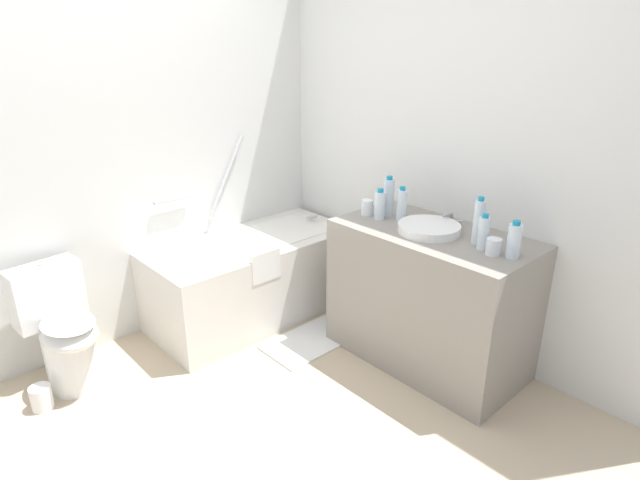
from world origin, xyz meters
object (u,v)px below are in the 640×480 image
at_px(bathtub, 253,275).
at_px(water_bottle_2, 479,222).
at_px(toilet, 63,331).
at_px(water_bottle_3, 380,205).
at_px(water_bottle_0, 514,241).
at_px(drinking_glass_0, 494,247).
at_px(drinking_glass_1, 367,207).
at_px(water_bottle_1, 484,233).
at_px(water_bottle_5, 389,197).
at_px(bath_mat, 310,341).
at_px(water_bottle_4, 402,205).
at_px(sink_basin, 429,228).
at_px(toilet_paper_roll, 41,398).
at_px(sink_faucet, 450,219).

height_order(bathtub, water_bottle_2, bathtub).
xyz_separation_m(toilet, water_bottle_3, (1.66, -0.87, 0.59)).
relative_size(water_bottle_0, drinking_glass_0, 2.28).
distance_m(water_bottle_0, drinking_glass_1, 0.96).
height_order(bathtub, water_bottle_1, bathtub).
bearing_deg(water_bottle_5, water_bottle_2, -91.06).
bearing_deg(bath_mat, water_bottle_0, -70.56).
bearing_deg(bathtub, bath_mat, -85.36).
bearing_deg(water_bottle_0, water_bottle_3, 92.54).
relative_size(water_bottle_2, water_bottle_4, 1.24).
xyz_separation_m(water_bottle_3, drinking_glass_0, (-0.00, -0.77, -0.04)).
bearing_deg(bath_mat, water_bottle_3, -35.54).
bearing_deg(water_bottle_5, bath_mat, 151.04).
bearing_deg(sink_basin, water_bottle_2, -79.38).
xyz_separation_m(drinking_glass_0, drinking_glass_1, (-0.00, 0.87, 0.00)).
bearing_deg(drinking_glass_1, toilet_paper_roll, 161.26).
bearing_deg(water_bottle_1, drinking_glass_1, 91.93).
height_order(sink_faucet, water_bottle_0, water_bottle_0).
bearing_deg(sink_faucet, water_bottle_3, 123.66).
height_order(toilet, water_bottle_4, water_bottle_4).
bearing_deg(water_bottle_3, water_bottle_1, -87.88).
bearing_deg(bath_mat, water_bottle_4, -39.62).
height_order(bathtub, water_bottle_5, bathtub).
height_order(sink_basin, bath_mat, sink_basin).
height_order(water_bottle_0, drinking_glass_1, water_bottle_0).
relative_size(sink_faucet, water_bottle_5, 0.61).
height_order(bathtub, water_bottle_3, bathtub).
bearing_deg(water_bottle_3, sink_faucet, -56.34).
height_order(water_bottle_3, bath_mat, water_bottle_3).
bearing_deg(sink_basin, toilet, 144.14).
bearing_deg(toilet_paper_roll, water_bottle_3, -21.53).
relative_size(sink_faucet, toilet_paper_roll, 1.11).
bearing_deg(water_bottle_5, sink_basin, -100.00).
distance_m(water_bottle_0, water_bottle_4, 0.75).
bearing_deg(water_bottle_3, water_bottle_5, 4.92).
height_order(water_bottle_5, drinking_glass_0, water_bottle_5).
bearing_deg(water_bottle_4, water_bottle_1, -95.15).
distance_m(water_bottle_0, water_bottle_2, 0.23).
bearing_deg(drinking_glass_1, water_bottle_1, -88.07).
bearing_deg(water_bottle_0, water_bottle_1, 94.30).
xyz_separation_m(bath_mat, toilet_paper_roll, (-1.51, 0.48, 0.06)).
relative_size(sink_basin, water_bottle_4, 1.69).
bearing_deg(sink_faucet, water_bottle_2, -119.70).
bearing_deg(water_bottle_2, bathtub, 108.30).
bearing_deg(bathtub, toilet_paper_roll, -177.06).
relative_size(toilet, water_bottle_0, 3.66).
bearing_deg(water_bottle_2, drinking_glass_1, 96.12).
height_order(water_bottle_0, water_bottle_1, water_bottle_0).
relative_size(water_bottle_1, bath_mat, 0.32).
bearing_deg(toilet_paper_roll, sink_faucet, -27.38).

